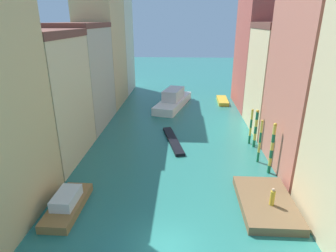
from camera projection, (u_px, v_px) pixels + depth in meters
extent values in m
plane|color=#28756B|center=(177.00, 122.00, 41.69)|extent=(154.00, 154.00, 0.00)
cube|color=beige|center=(48.00, 102.00, 28.93)|extent=(6.02, 10.01, 12.54)
cube|color=brown|center=(37.00, 34.00, 26.59)|extent=(6.14, 10.21, 0.74)
cube|color=#BCB299|center=(83.00, 79.00, 38.76)|extent=(6.02, 11.02, 13.17)
cube|color=brown|center=(77.00, 25.00, 36.33)|extent=(6.14, 11.24, 0.64)
cube|color=#DBB77A|center=(102.00, 44.00, 47.49)|extent=(6.02, 10.17, 20.52)
cube|color=beige|center=(115.00, 41.00, 56.39)|extent=(6.02, 8.47, 20.32)
cube|color=#C6705B|center=(317.00, 72.00, 25.91)|extent=(6.02, 10.93, 19.35)
cube|color=beige|center=(277.00, 82.00, 37.05)|extent=(6.02, 9.70, 13.11)
cube|color=brown|center=(284.00, 25.00, 34.60)|extent=(6.14, 9.89, 0.79)
cube|color=#B25147|center=(260.00, 45.00, 45.87)|extent=(6.02, 11.57, 20.63)
cube|color=brown|center=(266.00, 203.00, 22.75)|extent=(4.18, 6.90, 0.68)
cylinder|color=gold|center=(272.00, 198.00, 21.74)|extent=(0.36, 0.36, 1.21)
sphere|color=tan|center=(274.00, 190.00, 21.48)|extent=(0.26, 0.26, 0.26)
cylinder|color=#197247|center=(269.00, 169.00, 27.72)|extent=(0.31, 0.31, 0.82)
cylinder|color=#E5D14C|center=(270.00, 162.00, 27.43)|extent=(0.31, 0.31, 0.82)
cylinder|color=#197247|center=(271.00, 154.00, 27.14)|extent=(0.31, 0.31, 0.82)
cylinder|color=#E5D14C|center=(272.00, 146.00, 26.85)|extent=(0.31, 0.31, 0.82)
cylinder|color=#197247|center=(273.00, 138.00, 26.56)|extent=(0.31, 0.31, 0.82)
cylinder|color=#E5D14C|center=(275.00, 130.00, 26.27)|extent=(0.31, 0.31, 0.82)
sphere|color=gold|center=(275.00, 125.00, 26.08)|extent=(0.34, 0.34, 0.34)
cylinder|color=#197247|center=(258.00, 157.00, 29.84)|extent=(0.25, 0.25, 1.12)
cylinder|color=#E5D14C|center=(259.00, 147.00, 29.44)|extent=(0.25, 0.25, 1.12)
cylinder|color=#197247|center=(260.00, 137.00, 29.05)|extent=(0.25, 0.25, 1.12)
cylinder|color=#E5D14C|center=(262.00, 127.00, 28.65)|extent=(0.25, 0.25, 1.12)
sphere|color=gold|center=(262.00, 121.00, 28.42)|extent=(0.27, 0.27, 0.27)
cylinder|color=#197247|center=(254.00, 143.00, 33.44)|extent=(0.33, 0.33, 0.86)
cylinder|color=#E5D14C|center=(255.00, 137.00, 33.14)|extent=(0.33, 0.33, 0.86)
cylinder|color=#197247|center=(256.00, 130.00, 32.84)|extent=(0.33, 0.33, 0.86)
cylinder|color=#E5D14C|center=(256.00, 123.00, 32.53)|extent=(0.33, 0.33, 0.86)
cylinder|color=#197247|center=(257.00, 116.00, 32.23)|extent=(0.33, 0.33, 0.86)
sphere|color=gold|center=(258.00, 111.00, 32.03)|extent=(0.36, 0.36, 0.36)
cylinder|color=#197247|center=(249.00, 140.00, 34.30)|extent=(0.26, 0.26, 1.04)
cylinder|color=#E5D14C|center=(250.00, 132.00, 33.94)|extent=(0.26, 0.26, 1.04)
cylinder|color=#197247|center=(251.00, 123.00, 33.57)|extent=(0.26, 0.26, 1.04)
cylinder|color=#E5D14C|center=(252.00, 115.00, 33.21)|extent=(0.26, 0.26, 1.04)
sphere|color=gold|center=(253.00, 110.00, 32.99)|extent=(0.29, 0.29, 0.29)
cube|color=white|center=(173.00, 103.00, 49.04)|extent=(6.41, 12.75, 1.28)
cube|color=silver|center=(173.00, 94.00, 48.49)|extent=(3.76, 5.69, 1.82)
cube|color=black|center=(173.00, 140.00, 34.89)|extent=(3.03, 8.34, 0.36)
cube|color=gold|center=(222.00, 101.00, 51.60)|extent=(1.85, 5.66, 0.63)
cube|color=olive|center=(68.00, 206.00, 22.34)|extent=(2.28, 5.76, 0.67)
cube|color=silver|center=(66.00, 198.00, 22.07)|extent=(1.64, 2.83, 0.85)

